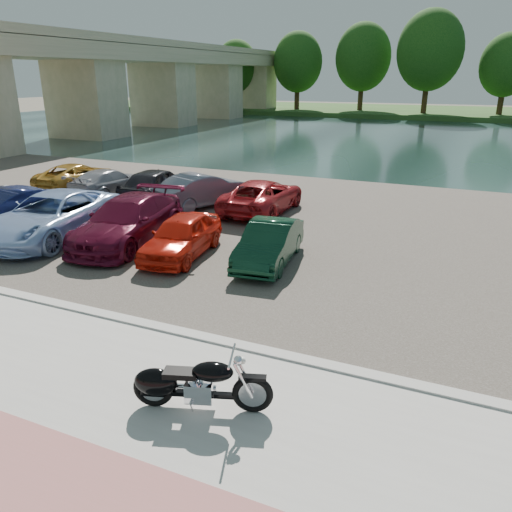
# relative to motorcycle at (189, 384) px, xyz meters

# --- Properties ---
(ground) EXTENTS (200.00, 200.00, 0.00)m
(ground) POSITION_rel_motorcycle_xyz_m (-0.48, 0.15, -0.56)
(ground) COLOR #595447
(ground) RESTS_ON ground
(promenade) EXTENTS (60.00, 6.00, 0.10)m
(promenade) POSITION_rel_motorcycle_xyz_m (-0.48, -0.85, -0.51)
(promenade) COLOR #B2AEA7
(promenade) RESTS_ON ground
(pink_path) EXTENTS (60.00, 2.00, 0.01)m
(pink_path) POSITION_rel_motorcycle_xyz_m (-0.48, -2.35, -0.46)
(pink_path) COLOR #AB6560
(pink_path) RESTS_ON promenade
(kerb) EXTENTS (60.00, 0.30, 0.14)m
(kerb) POSITION_rel_motorcycle_xyz_m (-0.48, 2.15, -0.49)
(kerb) COLOR #B2AEA7
(kerb) RESTS_ON ground
(parking_lot) EXTENTS (60.00, 18.00, 0.04)m
(parking_lot) POSITION_rel_motorcycle_xyz_m (-0.48, 11.15, -0.54)
(parking_lot) COLOR #413B35
(parking_lot) RESTS_ON ground
(river) EXTENTS (120.00, 40.00, 0.00)m
(river) POSITION_rel_motorcycle_xyz_m (-0.48, 40.15, -0.56)
(river) COLOR #182C2A
(river) RESTS_ON ground
(far_bank) EXTENTS (120.00, 24.00, 0.60)m
(far_bank) POSITION_rel_motorcycle_xyz_m (-0.48, 72.15, -0.26)
(far_bank) COLOR #224819
(far_bank) RESTS_ON ground
(bridge) EXTENTS (7.00, 56.00, 8.55)m
(bridge) POSITION_rel_motorcycle_xyz_m (-28.48, 41.18, 4.96)
(bridge) COLOR tan
(bridge) RESTS_ON ground
(far_trees) EXTENTS (70.25, 10.68, 12.52)m
(far_trees) POSITION_rel_motorcycle_xyz_m (3.88, 65.94, 6.93)
(far_trees) COLOR #372514
(far_trees) RESTS_ON far_bank
(motorcycle) EXTENTS (2.26, 1.04, 1.05)m
(motorcycle) POSITION_rel_motorcycle_xyz_m (0.00, 0.00, 0.00)
(motorcycle) COLOR black
(motorcycle) RESTS_ON promenade
(car_1) EXTENTS (2.31, 4.51, 1.42)m
(car_1) POSITION_rel_motorcycle_xyz_m (-11.33, 6.41, 0.19)
(car_1) COLOR #161C47
(car_1) RESTS_ON parking_lot
(car_2) EXTENTS (3.08, 5.75, 1.54)m
(car_2) POSITION_rel_motorcycle_xyz_m (-9.11, 6.25, 0.25)
(car_2) COLOR #9FBBE8
(car_2) RESTS_ON parking_lot
(car_3) EXTENTS (2.73, 5.41, 1.51)m
(car_3) POSITION_rel_motorcycle_xyz_m (-6.44, 6.85, 0.23)
(car_3) COLOR #550C24
(car_3) RESTS_ON parking_lot
(car_4) EXTENTS (1.96, 3.91, 1.28)m
(car_4) POSITION_rel_motorcycle_xyz_m (-4.15, 6.47, 0.12)
(car_4) COLOR red
(car_4) RESTS_ON parking_lot
(car_5) EXTENTS (1.74, 3.85, 1.23)m
(car_5) POSITION_rel_motorcycle_xyz_m (-1.45, 6.98, 0.09)
(car_5) COLOR #0D331F
(car_5) RESTS_ON parking_lot
(car_6) EXTENTS (2.02, 4.37, 1.22)m
(car_6) POSITION_rel_motorcycle_xyz_m (-14.10, 12.82, 0.09)
(car_6) COLOR #B38229
(car_6) RESTS_ON parking_lot
(car_7) EXTENTS (1.86, 4.25, 1.22)m
(car_7) POSITION_rel_motorcycle_xyz_m (-11.65, 12.21, 0.09)
(car_7) COLOR #92929A
(car_7) RESTS_ON parking_lot
(car_8) EXTENTS (1.99, 4.43, 1.48)m
(car_8) POSITION_rel_motorcycle_xyz_m (-8.97, 12.22, 0.22)
(car_8) COLOR black
(car_8) RESTS_ON parking_lot
(car_9) EXTENTS (2.91, 4.50, 1.40)m
(car_9) POSITION_rel_motorcycle_xyz_m (-6.64, 12.17, 0.18)
(car_9) COLOR slate
(car_9) RESTS_ON parking_lot
(car_10) EXTENTS (2.26, 4.80, 1.33)m
(car_10) POSITION_rel_motorcycle_xyz_m (-3.95, 12.29, 0.14)
(car_10) COLOR #A51B21
(car_10) RESTS_ON parking_lot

